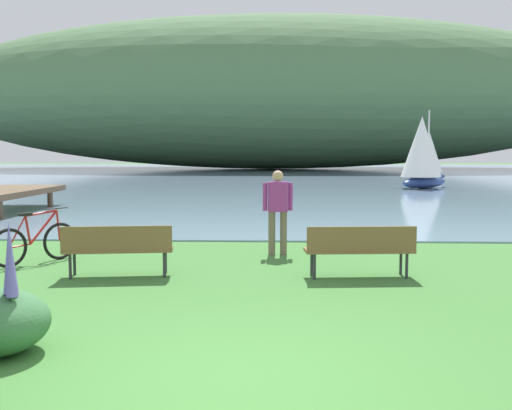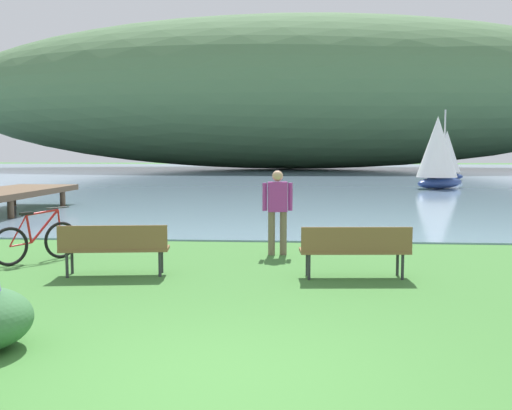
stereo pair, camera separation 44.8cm
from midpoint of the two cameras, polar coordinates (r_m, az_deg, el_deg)
ground_plane at (r=5.64m, az=-4.50°, el=-16.62°), size 200.00×200.00×0.00m
bay_water at (r=53.49m, az=1.42°, el=3.02°), size 180.00×80.00×0.04m
distant_hillside at (r=69.33m, az=1.25°, el=10.69°), size 80.87×28.00×17.27m
park_bench_near_camera at (r=10.11m, az=-14.47°, el=-3.89°), size 1.85×0.71×0.88m
park_bench_further_along at (r=9.85m, az=8.75°, el=-4.02°), size 1.83×0.62×0.88m
bicycle_leaning_near_bench at (r=11.83m, az=-21.60°, el=-3.39°), size 1.08×1.47×1.01m
person_at_shoreline at (r=11.88m, az=1.04°, el=-0.17°), size 0.60×0.27×1.71m
sailboat_nearest_to_shore at (r=33.64m, az=15.41°, el=5.01°), size 3.53×3.36×4.32m
sailboat_toward_hillside at (r=44.19m, az=16.05°, el=4.71°), size 3.05×3.08×3.83m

